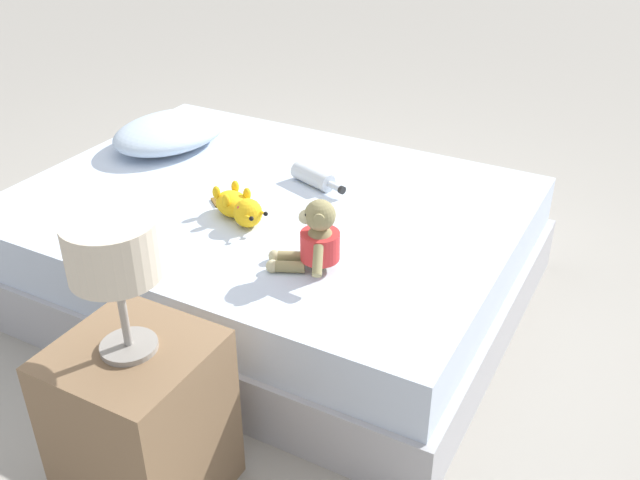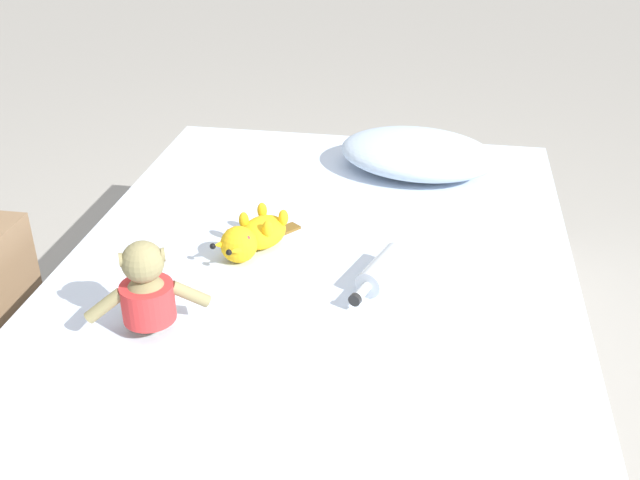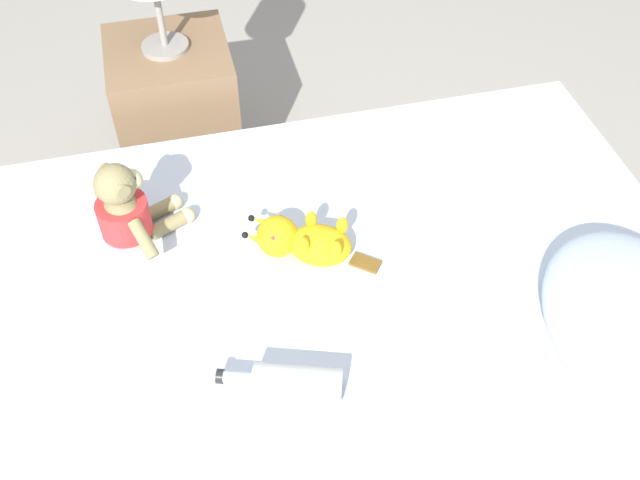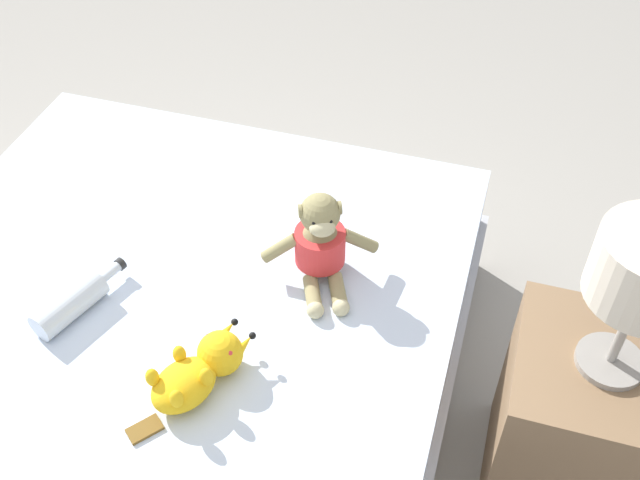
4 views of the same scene
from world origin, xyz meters
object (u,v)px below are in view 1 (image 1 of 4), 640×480
Objects in this scene: plush_yellow_creature at (239,207)px; bedside_lamp at (113,254)px; bed at (268,246)px; plush_monkey at (316,241)px; pillow at (170,132)px; nightstand at (143,424)px; glass_bottle at (314,177)px.

plush_yellow_creature is 0.89× the size of bedside_lamp.
bed is 6.84× the size of plush_monkey.
bed is at bearing -109.95° from pillow.
plush_monkey reaches higher than nightstand.
plush_monkey reaches higher than plush_yellow_creature.
bed is 1.03m from nightstand.
plush_yellow_creature is 0.87m from nightstand.
bedside_lamp reaches higher than pillow.
pillow is 1.84× the size of plush_yellow_creature.
bedside_lamp reaches higher than bed.
glass_bottle is at bearing -15.29° from plush_yellow_creature.
bed is 0.72m from pillow.
pillow is at bearing 70.05° from bed.
pillow is 1.65× the size of bedside_lamp.
glass_bottle is (0.51, 0.29, -0.06)m from plush_monkey.
bed is at bearing 2.19° from plush_yellow_creature.
plush_yellow_creature is 0.37m from glass_bottle.
nightstand is at bearing -164.09° from plush_yellow_creature.
bedside_lamp is (-0.81, -0.23, 0.31)m from plush_yellow_creature.
plush_monkey is 0.55× the size of nightstand.
bedside_lamp is at bearing -144.82° from pillow.
bed is 0.32m from glass_bottle.
bedside_lamp is at bearing -166.54° from bed.
plush_monkey is (-0.56, -1.02, 0.03)m from pillow.
plush_monkey is 0.59m from glass_bottle.
bed is 3.21× the size of pillow.
plush_monkey is at bearing -13.20° from nightstand.
pillow is 0.73m from glass_bottle.
bedside_lamp is (0.00, -0.00, 0.52)m from nightstand.
plush_yellow_creature is (-0.41, -0.63, -0.02)m from pillow.
bedside_lamp is (-1.00, -0.24, 0.57)m from bed.
pillow is at bearing 56.91° from plush_yellow_creature.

